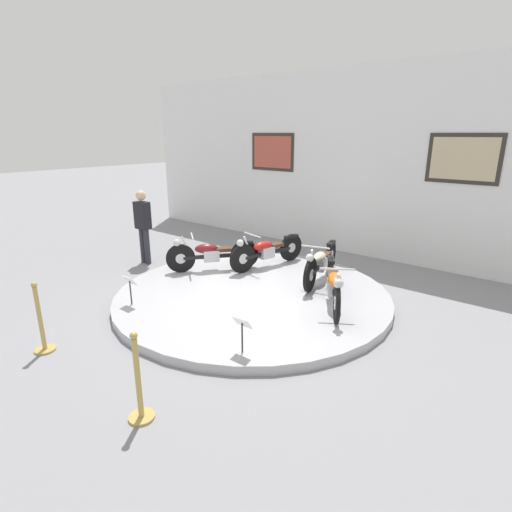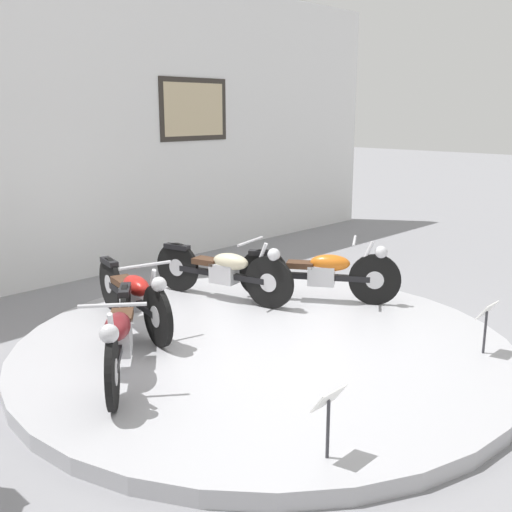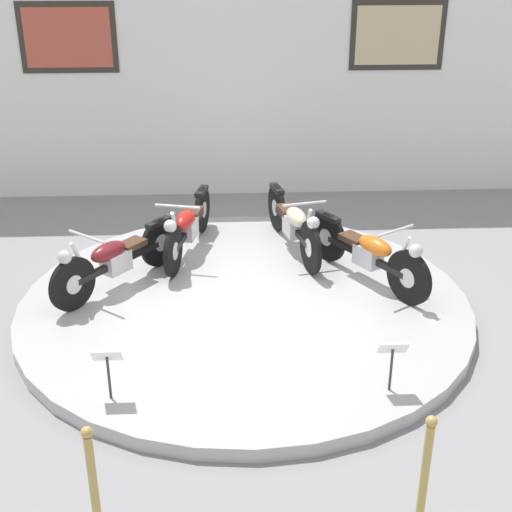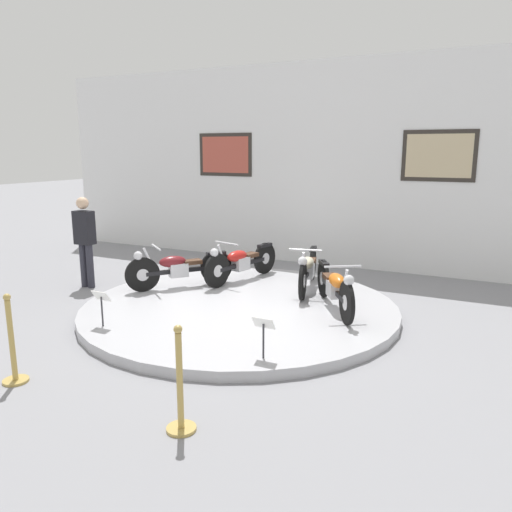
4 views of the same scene
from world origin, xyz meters
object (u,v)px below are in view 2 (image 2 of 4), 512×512
Objects in this scene: motorcycle_red at (133,293)px; info_placard_front_left at (329,408)px; info_placard_front_centre at (486,317)px; motorcycle_maroon at (119,334)px; motorcycle_orange at (322,271)px; motorcycle_cream at (224,270)px.

info_placard_front_left is at bearing -100.71° from motorcycle_red.
motorcycle_maroon is at bearing 141.60° from info_placard_front_centre.
info_placard_front_centre is (-0.20, -2.11, -0.01)m from motorcycle_orange.
motorcycle_maroon is at bearing -156.83° from motorcycle_cream.
motorcycle_maroon is at bearing -130.75° from motorcycle_red.
motorcycle_cream reaches higher than info_placard_front_centre.
info_placard_front_centre is (0.57, -3.02, -0.01)m from motorcycle_cream.
motorcycle_maroon reaches higher than info_placard_front_centre.
info_placard_front_left is at bearing 180.00° from info_placard_front_centre.
motorcycle_red is 3.76× the size of info_placard_front_centre.
motorcycle_maroon is 3.04× the size of info_placard_front_left.
motorcycle_maroon is 1.19m from motorcycle_red.
info_placard_front_left is (-1.90, -3.02, -0.01)m from motorcycle_cream.
motorcycle_cream is 1.18m from motorcycle_orange.
motorcycle_maroon is 2.87m from motorcycle_orange.
motorcycle_orange reaches higher than motorcycle_red.
motorcycle_cream is at bearing 100.72° from info_placard_front_centre.
motorcycle_maroon reaches higher than info_placard_front_left.
motorcycle_red is 1.14× the size of motorcycle_orange.
motorcycle_maroon is 0.81× the size of motorcycle_red.
motorcycle_red reaches higher than info_placard_front_left.
motorcycle_red is 3.76× the size of info_placard_front_left.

